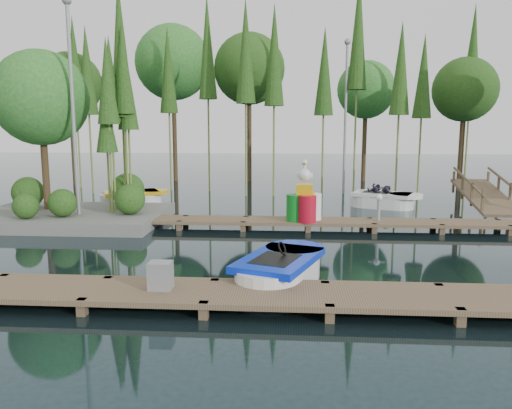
# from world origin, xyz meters

# --- Properties ---
(ground_plane) EXTENTS (90.00, 90.00, 0.00)m
(ground_plane) POSITION_xyz_m (0.00, 0.00, 0.00)
(ground_plane) COLOR #1B2E33
(near_dock) EXTENTS (18.00, 1.50, 0.50)m
(near_dock) POSITION_xyz_m (0.00, -4.50, 0.23)
(near_dock) COLOR brown
(near_dock) RESTS_ON ground
(far_dock) EXTENTS (15.00, 1.20, 0.50)m
(far_dock) POSITION_xyz_m (1.00, 2.50, 0.23)
(far_dock) COLOR brown
(far_dock) RESTS_ON ground
(island) EXTENTS (6.20, 4.20, 6.75)m
(island) POSITION_xyz_m (-6.30, 3.29, 3.18)
(island) COLOR slate
(island) RESTS_ON ground
(tree_screen) EXTENTS (34.42, 18.53, 10.31)m
(tree_screen) POSITION_xyz_m (-2.04, 10.60, 6.12)
(tree_screen) COLOR #42301C
(tree_screen) RESTS_ON ground
(lamp_island) EXTENTS (0.30, 0.30, 7.25)m
(lamp_island) POSITION_xyz_m (-5.50, 2.50, 4.26)
(lamp_island) COLOR gray
(lamp_island) RESTS_ON ground
(lamp_rear) EXTENTS (0.30, 0.30, 7.25)m
(lamp_rear) POSITION_xyz_m (4.00, 11.00, 4.26)
(lamp_rear) COLOR gray
(lamp_rear) RESTS_ON ground
(ramp) EXTENTS (1.50, 3.94, 1.49)m
(ramp) POSITION_xyz_m (9.00, 6.50, 0.59)
(ramp) COLOR brown
(ramp) RESTS_ON ground
(boat_blue) EXTENTS (2.22, 3.17, 0.97)m
(boat_blue) POSITION_xyz_m (1.27, -3.14, 0.28)
(boat_blue) COLOR white
(boat_blue) RESTS_ON ground
(boat_yellow_far) EXTENTS (3.07, 2.38, 1.40)m
(boat_yellow_far) POSITION_xyz_m (-5.10, 6.84, 0.30)
(boat_yellow_far) COLOR white
(boat_yellow_far) RESTS_ON ground
(boat_white_far) EXTENTS (3.15, 2.33, 1.36)m
(boat_white_far) POSITION_xyz_m (5.20, 6.99, 0.30)
(boat_white_far) COLOR white
(boat_white_far) RESTS_ON ground
(utility_cabinet) EXTENTS (0.42, 0.35, 0.51)m
(utility_cabinet) POSITION_xyz_m (-0.91, -4.50, 0.56)
(utility_cabinet) COLOR gray
(utility_cabinet) RESTS_ON near_dock
(yellow_barrel) EXTENTS (0.59, 0.59, 0.88)m
(yellow_barrel) POSITION_xyz_m (1.96, 2.50, 0.74)
(yellow_barrel) COLOR #D8A20B
(yellow_barrel) RESTS_ON far_dock
(drum_cluster) EXTENTS (1.12, 1.02, 1.93)m
(drum_cluster) POSITION_xyz_m (1.91, 2.35, 0.87)
(drum_cluster) COLOR #0D761C
(drum_cluster) RESTS_ON far_dock
(seagull_post) EXTENTS (0.53, 0.29, 0.85)m
(seagull_post) POSITION_xyz_m (4.23, 2.50, 0.87)
(seagull_post) COLOR gray
(seagull_post) RESTS_ON far_dock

